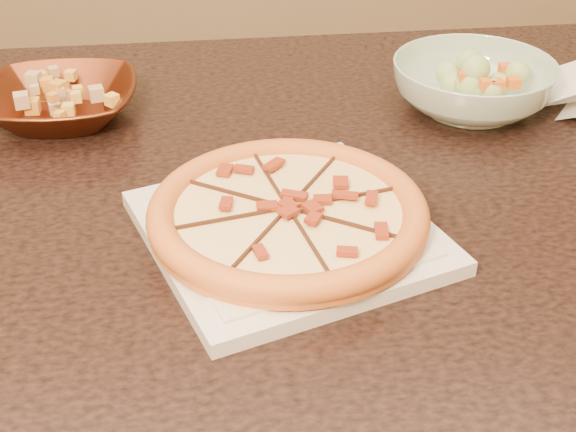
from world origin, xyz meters
name	(u,v)px	position (x,y,z in m)	size (l,w,h in m)	color
dining_table	(222,236)	(-0.12, -0.14, 0.66)	(1.54, 1.04, 0.75)	#311D18
plate	(288,231)	(-0.04, -0.29, 0.76)	(0.38, 0.38, 0.02)	silver
pizza	(288,213)	(-0.04, -0.29, 0.78)	(0.31, 0.31, 0.03)	#DA6536
bronze_bowl	(61,103)	(-0.34, 0.03, 0.78)	(0.22, 0.22, 0.05)	#602A14
mixed_dish	(56,76)	(-0.34, 0.03, 0.82)	(0.10, 0.10, 0.03)	tan
salad_bowl	(472,86)	(0.25, 0.02, 0.79)	(0.23, 0.23, 0.07)	#B0CCBA
salad	(477,51)	(0.25, 0.02, 0.84)	(0.09, 0.13, 0.04)	#9EBD5F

